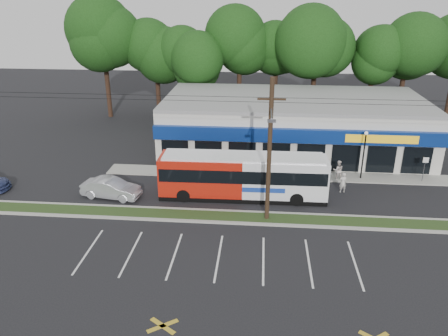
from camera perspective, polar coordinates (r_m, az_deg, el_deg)
ground at (r=30.28m, az=-0.15°, el=-7.39°), size 120.00×120.00×0.00m
grass_strip at (r=31.12m, az=0.02°, el=-6.39°), size 40.00×1.60×0.12m
curb_south at (r=30.38m, az=-0.12°, el=-7.14°), size 40.00×0.25×0.14m
curb_north at (r=31.86m, az=0.16°, el=-5.64°), size 40.00×0.25×0.14m
sidewalk at (r=38.33m, az=8.55°, el=-0.92°), size 32.00×2.20×0.10m
strip_mall at (r=44.00m, az=8.95°, el=5.72°), size 25.00×12.55×5.30m
utility_pole at (r=28.77m, az=5.64°, el=2.73°), size 50.00×2.77×10.00m
lamp_post at (r=38.09m, az=17.83°, el=2.31°), size 0.30×0.30×4.25m
sign_post at (r=39.69m, az=24.75°, el=0.36°), size 0.45×0.10×2.23m
tree_line at (r=52.64m, az=7.00°, el=14.96°), size 46.76×6.76×11.83m
metrobus at (r=33.43m, az=2.49°, el=-0.94°), size 12.81×2.89×3.43m
car_dark at (r=36.83m, az=7.17°, el=-0.64°), size 4.65×2.46×1.51m
car_silver at (r=34.85m, az=-14.53°, el=-2.58°), size 4.79×2.32×1.51m
pedestrian_a at (r=35.79m, az=15.26°, el=-1.84°), size 0.70×0.54×1.69m
pedestrian_b at (r=38.04m, az=14.68°, el=-0.28°), size 0.86×0.68×1.73m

